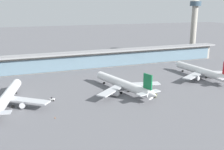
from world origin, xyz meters
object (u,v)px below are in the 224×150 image
object	(u,v)px
service_truck_mid_apron_olive	(149,94)
safety_cone_alpha	(55,118)
airliner_left_stand	(6,98)
service_truck_under_wing_white	(52,99)
airliner_right_stand	(202,72)
control_tower	(194,22)
service_truck_by_tail_grey	(156,84)
airliner_centre_stand	(123,84)

from	to	relation	value
service_truck_mid_apron_olive	safety_cone_alpha	size ratio (longest dim) A/B	11.06
airliner_left_stand	safety_cone_alpha	size ratio (longest dim) A/B	87.71
safety_cone_alpha	airliner_left_stand	bearing A→B (deg)	131.01
safety_cone_alpha	service_truck_under_wing_white	bearing A→B (deg)	83.99
airliner_right_stand	control_tower	size ratio (longest dim) A/B	0.95
airliner_right_stand	service_truck_mid_apron_olive	world-z (taller)	airliner_right_stand
airliner_left_stand	service_truck_under_wing_white	world-z (taller)	airliner_left_stand
airliner_left_stand	service_truck_mid_apron_olive	xyz separation A→B (m)	(79.52, -13.66, -3.50)
airliner_right_stand	service_truck_under_wing_white	size ratio (longest dim) A/B	18.65
service_truck_under_wing_white	service_truck_by_tail_grey	xyz separation A→B (m)	(71.91, 5.07, -0.07)
service_truck_mid_apron_olive	control_tower	distance (m)	162.35
safety_cone_alpha	airliner_centre_stand	bearing A→B (deg)	27.07
airliner_right_stand	service_truck_under_wing_white	distance (m)	113.43
airliner_right_stand	service_truck_by_tail_grey	distance (m)	41.49
airliner_right_stand	airliner_left_stand	bearing A→B (deg)	-176.84
service_truck_mid_apron_olive	airliner_centre_stand	bearing A→B (deg)	130.11
airliner_left_stand	airliner_right_stand	world-z (taller)	same
airliner_left_stand	service_truck_by_tail_grey	bearing A→B (deg)	3.22
airliner_right_stand	control_tower	xyz separation A→B (m)	(58.78, 86.59, 30.59)
airliner_left_stand	airliner_centre_stand	world-z (taller)	same
airliner_left_stand	service_truck_under_wing_white	size ratio (longest dim) A/B	18.45
airliner_left_stand	airliner_centre_stand	xyz separation A→B (m)	(68.57, -0.65, 0.00)
service_truck_under_wing_white	service_truck_mid_apron_olive	size ratio (longest dim) A/B	0.43
service_truck_mid_apron_olive	service_truck_by_tail_grey	xyz separation A→B (m)	(16.51, 19.07, -0.90)
airliner_centre_stand	service_truck_mid_apron_olive	bearing A→B (deg)	-49.89
service_truck_by_tail_grey	safety_cone_alpha	xyz separation A→B (m)	(-74.55, -30.12, -0.49)
airliner_left_stand	service_truck_mid_apron_olive	size ratio (longest dim) A/B	7.93
service_truck_mid_apron_olive	control_tower	world-z (taller)	control_tower
airliner_right_stand	service_truck_under_wing_white	bearing A→B (deg)	-176.34
service_truck_by_tail_grey	control_tower	distance (m)	138.19
airliner_centre_stand	service_truck_by_tail_grey	world-z (taller)	airliner_centre_stand
service_truck_by_tail_grey	airliner_left_stand	bearing A→B (deg)	-176.78
control_tower	service_truck_mid_apron_olive	bearing A→B (deg)	-137.22
airliner_centre_stand	control_tower	world-z (taller)	control_tower
airliner_centre_stand	service_truck_under_wing_white	distance (m)	44.66
service_truck_by_tail_grey	control_tower	xyz separation A→B (m)	(99.98, 88.75, 34.99)
control_tower	safety_cone_alpha	bearing A→B (deg)	-145.74
airliner_centre_stand	airliner_right_stand	world-z (taller)	same
service_truck_mid_apron_olive	service_truck_by_tail_grey	size ratio (longest dim) A/B	1.12
service_truck_under_wing_white	control_tower	size ratio (longest dim) A/B	0.05
airliner_centre_stand	service_truck_under_wing_white	size ratio (longest dim) A/B	18.46
service_truck_by_tail_grey	service_truck_mid_apron_olive	bearing A→B (deg)	-130.89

